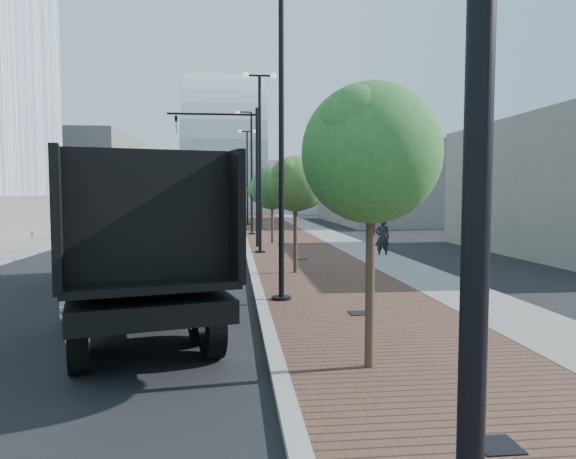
{
  "coord_description": "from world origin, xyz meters",
  "views": [
    {
      "loc": [
        -0.77,
        -4.81,
        3.18
      ],
      "look_at": [
        1.0,
        12.0,
        2.0
      ],
      "focal_mm": 32.5,
      "sensor_mm": 36.0,
      "label": 1
    }
  ],
  "objects": [
    {
      "name": "streetlight_2",
      "position": [
        0.6,
        22.0,
        4.82
      ],
      "size": [
        1.72,
        0.56,
        9.28
      ],
      "color": "black",
      "rests_on": "ground"
    },
    {
      "name": "traffic_mast",
      "position": [
        -0.3,
        25.0,
        4.98
      ],
      "size": [
        5.09,
        0.2,
        8.0
      ],
      "color": "black",
      "rests_on": "ground"
    },
    {
      "name": "streetlight_1",
      "position": [
        0.49,
        10.0,
        4.34
      ],
      "size": [
        1.44,
        0.56,
        9.21
      ],
      "color": "black",
      "rests_on": "ground"
    },
    {
      "name": "dark_car_far",
      "position": [
        -4.76,
        50.14,
        0.7
      ],
      "size": [
        2.4,
        4.96,
        1.39
      ],
      "primitive_type": "imported",
      "rotation": [
        0.0,
        0.0,
        -0.1
      ],
      "color": "black",
      "rests_on": "ground"
    },
    {
      "name": "dark_car_mid",
      "position": [
        -6.01,
        28.46,
        0.6
      ],
      "size": [
        3.11,
        4.73,
        1.21
      ],
      "primitive_type": "imported",
      "rotation": [
        0.0,
        0.0,
        -0.27
      ],
      "color": "black",
      "rests_on": "ground"
    },
    {
      "name": "west_sidewalk",
      "position": [
        -13.0,
        40.0,
        0.06
      ],
      "size": [
        4.0,
        140.0,
        0.12
      ],
      "primitive_type": "cube",
      "color": "slate",
      "rests_on": "ground"
    },
    {
      "name": "tree_1",
      "position": [
        1.65,
        15.02,
        3.53
      ],
      "size": [
        2.22,
        2.14,
        4.62
      ],
      "color": "#382619",
      "rests_on": "ground"
    },
    {
      "name": "commercial_block_nw",
      "position": [
        -20.0,
        60.0,
        5.0
      ],
      "size": [
        14.0,
        20.0,
        10.0
      ],
      "primitive_type": "cube",
      "color": "#5F5C56",
      "rests_on": "ground"
    },
    {
      "name": "utility_cover_1",
      "position": [
        2.4,
        8.0,
        0.13
      ],
      "size": [
        0.5,
        0.5,
        0.02
      ],
      "primitive_type": "cube",
      "color": "black",
      "rests_on": "sidewalk"
    },
    {
      "name": "streetlight_3",
      "position": [
        0.49,
        34.0,
        4.34
      ],
      "size": [
        1.44,
        0.56,
        9.21
      ],
      "color": "black",
      "rests_on": "ground"
    },
    {
      "name": "utility_cover_0",
      "position": [
        2.4,
        1.0,
        0.13
      ],
      "size": [
        0.5,
        0.5,
        0.02
      ],
      "primitive_type": "cube",
      "color": "black",
      "rests_on": "sidewalk"
    },
    {
      "name": "curb",
      "position": [
        0.0,
        40.0,
        0.07
      ],
      "size": [
        0.3,
        140.0,
        0.14
      ],
      "primitive_type": "cube",
      "color": "gray",
      "rests_on": "ground"
    },
    {
      "name": "tree_3",
      "position": [
        1.65,
        39.02,
        3.46
      ],
      "size": [
        2.41,
        2.36,
        4.65
      ],
      "color": "#382619",
      "rests_on": "ground"
    },
    {
      "name": "commercial_block_ne",
      "position": [
        16.0,
        50.0,
        4.0
      ],
      "size": [
        12.0,
        22.0,
        8.0
      ],
      "primitive_type": "cube",
      "color": "slate",
      "rests_on": "ground"
    },
    {
      "name": "concrete_strip",
      "position": [
        6.2,
        40.0,
        0.07
      ],
      "size": [
        2.4,
        140.0,
        0.13
      ],
      "primitive_type": "cube",
      "color": "slate",
      "rests_on": "ground"
    },
    {
      "name": "tree_0",
      "position": [
        1.65,
        4.02,
        3.85
      ],
      "size": [
        2.46,
        2.43,
        5.08
      ],
      "color": "#382619",
      "rests_on": "ground"
    },
    {
      "name": "streetlight_4",
      "position": [
        0.6,
        46.0,
        4.82
      ],
      "size": [
        1.72,
        0.56,
        9.28
      ],
      "color": "black",
      "rests_on": "ground"
    },
    {
      "name": "dump_truck",
      "position": [
        -4.27,
        12.08,
        1.65
      ],
      "size": [
        6.33,
        14.27,
        3.92
      ],
      "rotation": [
        0.0,
        0.0,
        0.26
      ],
      "color": "black",
      "rests_on": "ground"
    },
    {
      "name": "convention_center",
      "position": [
        -2.0,
        85.0,
        6.0
      ],
      "size": [
        50.0,
        30.0,
        50.0
      ],
      "color": "#A1A4AB",
      "rests_on": "ground"
    },
    {
      "name": "white_sedan",
      "position": [
        -4.67,
        10.0,
        0.75
      ],
      "size": [
        2.79,
        4.82,
        1.5
      ],
      "primitive_type": "imported",
      "rotation": [
        0.0,
        0.0,
        0.28
      ],
      "color": "silver",
      "rests_on": "ground"
    },
    {
      "name": "sidewalk",
      "position": [
        3.5,
        40.0,
        0.06
      ],
      "size": [
        7.0,
        140.0,
        0.12
      ],
      "primitive_type": "cube",
      "color": "#4C2D23",
      "rests_on": "ground"
    },
    {
      "name": "pedestrian",
      "position": [
        6.56,
        20.2,
        0.98
      ],
      "size": [
        0.75,
        0.53,
        1.96
      ],
      "primitive_type": "imported",
      "rotation": [
        0.0,
        0.0,
        3.05
      ],
      "color": "black",
      "rests_on": "ground"
    },
    {
      "name": "tree_2",
      "position": [
        1.65,
        27.02,
        3.5
      ],
      "size": [
        2.67,
        2.67,
        4.85
      ],
      "color": "#382619",
      "rests_on": "ground"
    },
    {
      "name": "utility_cover_2",
      "position": [
        2.4,
        19.0,
        0.13
      ],
      "size": [
        0.5,
        0.5,
        0.02
      ],
      "primitive_type": "cube",
      "color": "black",
      "rests_on": "sidewalk"
    }
  ]
}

